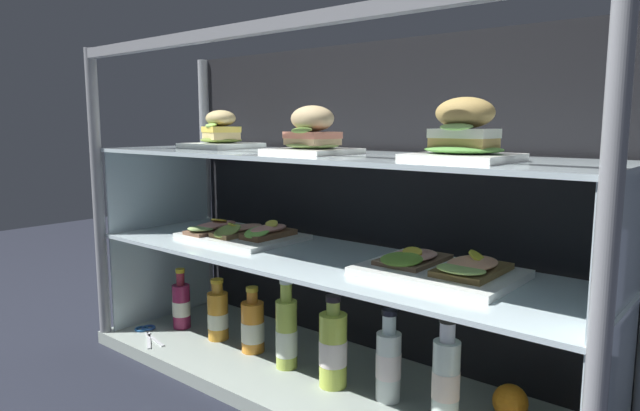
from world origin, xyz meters
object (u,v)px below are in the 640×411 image
(juice_bottle_tucked_behind, at_px, (218,315))
(juice_bottle_back_right, at_px, (388,363))
(plated_roll_sandwich_near_right_corner, at_px, (221,134))
(juice_bottle_back_center, at_px, (181,305))
(juice_bottle_front_fourth, at_px, (253,326))
(juice_bottle_front_left_end, at_px, (446,381))
(open_sandwich_tray_near_left_corner, at_px, (240,233))
(orange_fruit_rolled_forward, at_px, (510,402))
(plated_roll_sandwich_far_left, at_px, (313,135))
(juice_bottle_front_right_end, at_px, (333,349))
(open_sandwich_tray_far_left, at_px, (441,268))
(juice_bottle_near_post, at_px, (287,334))
(kitchen_scissors, at_px, (147,331))
(plated_roll_sandwich_mid_left, at_px, (464,138))

(juice_bottle_tucked_behind, height_order, juice_bottle_back_right, juice_bottle_back_right)
(plated_roll_sandwich_near_right_corner, height_order, juice_bottle_back_right, plated_roll_sandwich_near_right_corner)
(juice_bottle_back_center, bearing_deg, juice_bottle_front_fourth, 2.74)
(juice_bottle_front_fourth, bearing_deg, juice_bottle_front_left_end, -2.06)
(juice_bottle_back_center, bearing_deg, plated_roll_sandwich_near_right_corner, 27.19)
(open_sandwich_tray_near_left_corner, xyz_separation_m, juice_bottle_front_fourth, (0.08, -0.04, -0.26))
(juice_bottle_front_left_end, height_order, orange_fruit_rolled_forward, juice_bottle_front_left_end)
(plated_roll_sandwich_far_left, bearing_deg, juice_bottle_back_right, 5.26)
(juice_bottle_tucked_behind, relative_size, juice_bottle_front_right_end, 0.80)
(juice_bottle_back_center, bearing_deg, juice_bottle_tucked_behind, 4.08)
(open_sandwich_tray_far_left, distance_m, juice_bottle_back_center, 0.93)
(juice_bottle_tucked_behind, bearing_deg, juice_bottle_front_fourth, 1.26)
(open_sandwich_tray_far_left, bearing_deg, open_sandwich_tray_near_left_corner, -179.45)
(open_sandwich_tray_far_left, bearing_deg, juice_bottle_back_center, -176.33)
(plated_roll_sandwich_far_left, xyz_separation_m, juice_bottle_near_post, (-0.09, -0.00, -0.53))
(juice_bottle_back_right, distance_m, kitchen_scissors, 0.84)
(juice_bottle_back_right, height_order, kitchen_scissors, juice_bottle_back_right)
(juice_bottle_tucked_behind, bearing_deg, juice_bottle_back_right, 0.95)
(open_sandwich_tray_near_left_corner, relative_size, juice_bottle_front_fourth, 1.78)
(juice_bottle_front_left_end, bearing_deg, juice_bottle_near_post, 179.29)
(plated_roll_sandwich_far_left, height_order, juice_bottle_back_right, plated_roll_sandwich_far_left)
(plated_roll_sandwich_far_left, height_order, open_sandwich_tray_far_left, plated_roll_sandwich_far_left)
(juice_bottle_back_center, relative_size, kitchen_scissors, 0.99)
(juice_bottle_front_fourth, bearing_deg, juice_bottle_back_center, -177.26)
(open_sandwich_tray_near_left_corner, relative_size, juice_bottle_front_right_end, 1.45)
(juice_bottle_front_left_end, bearing_deg, plated_roll_sandwich_mid_left, -28.47)
(plated_roll_sandwich_far_left, height_order, juice_bottle_near_post, plated_roll_sandwich_far_left)
(plated_roll_sandwich_near_right_corner, xyz_separation_m, kitchen_scissors, (-0.18, -0.17, -0.62))
(juice_bottle_front_right_end, bearing_deg, plated_roll_sandwich_far_left, 173.13)
(orange_fruit_rolled_forward, height_order, kitchen_scissors, orange_fruit_rolled_forward)
(open_sandwich_tray_far_left, bearing_deg, juice_bottle_front_fourth, -175.82)
(plated_roll_sandwich_near_right_corner, relative_size, plated_roll_sandwich_far_left, 1.02)
(juice_bottle_near_post, height_order, orange_fruit_rolled_forward, juice_bottle_near_post)
(plated_roll_sandwich_far_left, bearing_deg, juice_bottle_front_left_end, -1.38)
(juice_bottle_front_right_end, bearing_deg, orange_fruit_rolled_forward, 17.74)
(juice_bottle_back_right, bearing_deg, orange_fruit_rolled_forward, 21.26)
(juice_bottle_near_post, relative_size, kitchen_scissors, 1.24)
(plated_roll_sandwich_far_left, bearing_deg, juice_bottle_front_right_end, -6.87)
(plated_roll_sandwich_near_right_corner, bearing_deg, juice_bottle_back_center, -152.81)
(juice_bottle_front_left_end, bearing_deg, open_sandwich_tray_near_left_corner, 175.34)
(orange_fruit_rolled_forward, bearing_deg, kitchen_scissors, -168.45)
(juice_bottle_front_fourth, bearing_deg, juice_bottle_back_right, 0.85)
(plated_roll_sandwich_near_right_corner, xyz_separation_m, juice_bottle_back_center, (-0.13, -0.07, -0.55))
(plated_roll_sandwich_near_right_corner, distance_m, orange_fruit_rolled_forward, 1.08)
(open_sandwich_tray_far_left, relative_size, juice_bottle_front_right_end, 1.45)
(plated_roll_sandwich_near_right_corner, height_order, open_sandwich_tray_far_left, plated_roll_sandwich_near_right_corner)
(plated_roll_sandwich_mid_left, xyz_separation_m, open_sandwich_tray_near_left_corner, (-0.74, 0.07, -0.29))
(juice_bottle_front_fourth, relative_size, juice_bottle_front_right_end, 0.81)
(plated_roll_sandwich_mid_left, relative_size, juice_bottle_tucked_behind, 1.02)
(juice_bottle_near_post, height_order, juice_bottle_front_left_end, juice_bottle_front_left_end)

